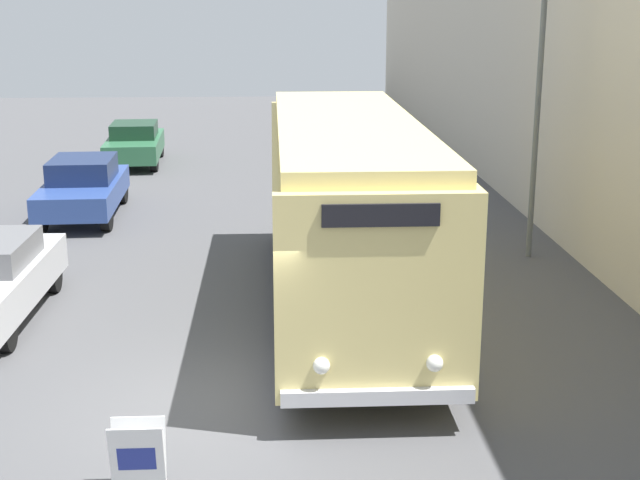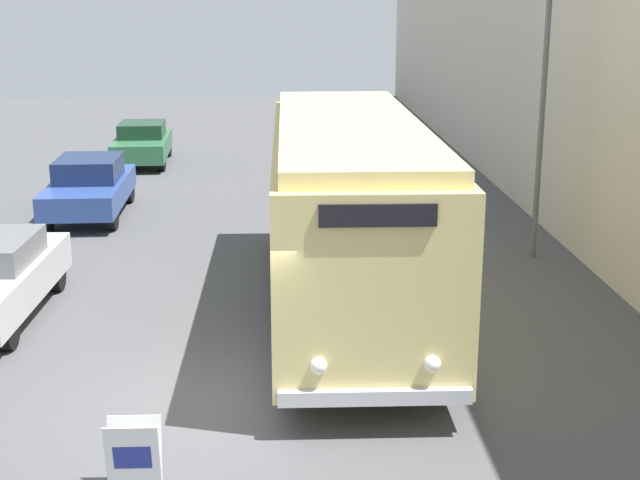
# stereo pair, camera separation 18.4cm
# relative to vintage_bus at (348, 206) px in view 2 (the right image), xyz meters

# --- Properties ---
(ground_plane) EXTENTS (80.00, 80.00, 0.00)m
(ground_plane) POSITION_rel_vintage_bus_xyz_m (-2.23, -4.03, -1.91)
(ground_plane) COLOR #4C4C4F
(building_wall_right) EXTENTS (0.30, 60.00, 8.51)m
(building_wall_right) POSITION_rel_vintage_bus_xyz_m (5.36, 5.97, 2.35)
(building_wall_right) COLOR beige
(building_wall_right) RESTS_ON ground_plane
(vintage_bus) EXTENTS (2.60, 10.02, 3.43)m
(vintage_bus) POSITION_rel_vintage_bus_xyz_m (0.00, 0.00, 0.00)
(vintage_bus) COLOR black
(vintage_bus) RESTS_ON ground_plane
(sign_board) EXTENTS (0.62, 0.32, 0.85)m
(sign_board) POSITION_rel_vintage_bus_xyz_m (-2.87, -6.09, -1.50)
(sign_board) COLOR gray
(sign_board) RESTS_ON ground_plane
(streetlamp) EXTENTS (0.36, 0.36, 5.82)m
(streetlamp) POSITION_rel_vintage_bus_xyz_m (4.25, 3.10, 1.92)
(streetlamp) COLOR #595E60
(streetlamp) RESTS_ON ground_plane
(parked_car_mid) EXTENTS (1.96, 4.49, 1.51)m
(parked_car_mid) POSITION_rel_vintage_bus_xyz_m (-6.15, 7.35, -1.13)
(parked_car_mid) COLOR black
(parked_car_mid) RESTS_ON ground_plane
(parked_car_far) EXTENTS (1.93, 4.25, 1.39)m
(parked_car_far) POSITION_rel_vintage_bus_xyz_m (-5.94, 14.81, -1.20)
(parked_car_far) COLOR black
(parked_car_far) RESTS_ON ground_plane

